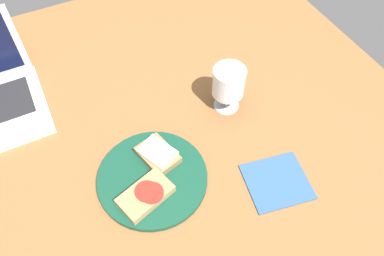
% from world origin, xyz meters
% --- Properties ---
extents(wooden_table, '(1.40, 1.40, 0.03)m').
position_xyz_m(wooden_table, '(0.00, 0.00, 0.01)').
color(wooden_table, brown).
rests_on(wooden_table, ground).
extents(plate, '(0.25, 0.25, 0.01)m').
position_xyz_m(plate, '(-0.04, -0.06, 0.04)').
color(plate, '#144733').
rests_on(plate, wooden_table).
extents(sandwich_with_cheese, '(0.09, 0.11, 0.03)m').
position_xyz_m(sandwich_with_cheese, '(-0.01, -0.02, 0.06)').
color(sandwich_with_cheese, '#937047').
rests_on(sandwich_with_cheese, plate).
extents(sandwich_with_tomato, '(0.13, 0.10, 0.03)m').
position_xyz_m(sandwich_with_tomato, '(-0.07, -0.10, 0.06)').
color(sandwich_with_tomato, '#A88456').
rests_on(sandwich_with_tomato, plate).
extents(wine_glass, '(0.08, 0.08, 0.13)m').
position_xyz_m(wine_glass, '(0.22, 0.06, 0.12)').
color(wine_glass, white).
rests_on(wine_glass, wooden_table).
extents(napkin, '(0.16, 0.15, 0.00)m').
position_xyz_m(napkin, '(0.21, -0.19, 0.03)').
color(napkin, '#33598C').
rests_on(napkin, wooden_table).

